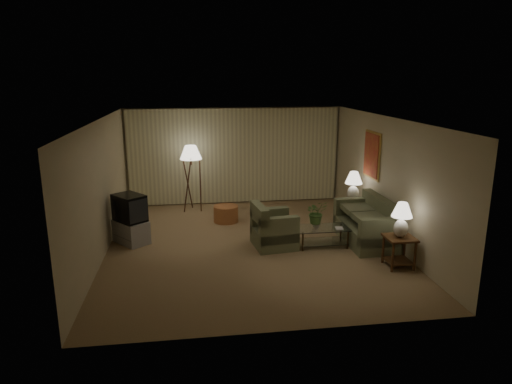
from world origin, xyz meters
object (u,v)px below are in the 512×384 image
ottoman (226,214)px  side_table_near (399,246)px  coffee_table (322,234)px  vase (316,224)px  armchair (274,230)px  floor_lamp (192,177)px  tv_cabinet (131,232)px  table_lamp_near (402,217)px  sofa (365,225)px  table_lamp_far (354,184)px  side_table_far (352,209)px  crt_tv (129,208)px

ottoman → side_table_near: bearing=-46.7°
coffee_table → vase: bearing=180.0°
armchair → floor_lamp: 3.44m
tv_cabinet → table_lamp_near: bearing=29.2°
ottoman → vase: (1.76, -1.98, 0.29)m
armchair → tv_cabinet: 3.11m
sofa → coffee_table: sofa is taller
sofa → coffee_table: size_ratio=1.60×
armchair → tv_cabinet: bearing=70.9°
sofa → armchair: bearing=-91.6°
sofa → table_lamp_far: size_ratio=2.48×
sofa → ottoman: size_ratio=2.91×
table_lamp_near → ottoman: bearing=133.3°
side_table_far → vase: side_table_far is taller
armchair → coffee_table: armchair is taller
floor_lamp → vase: bearing=-50.0°
side_table_near → vase: side_table_near is taller
sofa → table_lamp_near: size_ratio=2.64×
table_lamp_far → floor_lamp: bearing=155.9°
side_table_far → floor_lamp: (-3.86, 1.72, 0.53)m
floor_lamp → table_lamp_near: bearing=-48.2°
table_lamp_near → ottoman: table_lamp_near is taller
table_lamp_far → tv_cabinet: (-5.20, -0.56, -0.77)m
crt_tv → side_table_far: bearing=56.8°
table_lamp_far → sofa: bearing=-96.8°
table_lamp_far → crt_tv: size_ratio=0.86×
tv_cabinet → crt_tv: crt_tv is taller
crt_tv → ottoman: 2.53m
side_table_near → side_table_far: 2.60m
side_table_near → tv_cabinet: size_ratio=0.66×
side_table_far → table_lamp_near: 2.67m
table_lamp_far → tv_cabinet: table_lamp_far is taller
crt_tv → side_table_near: bearing=29.2°
side_table_far → coffee_table: size_ratio=0.54×
sofa → vase: size_ratio=11.09×
crt_tv → vase: 4.00m
side_table_near → coffee_table: size_ratio=0.54×
sofa → vase: 1.14m
side_table_near → ottoman: side_table_near is taller
armchair → tv_cabinet: armchair is taller
ottoman → coffee_table: bearing=-46.1°
tv_cabinet → ottoman: size_ratio=1.49×
coffee_table → ottoman: bearing=133.9°
sofa → floor_lamp: floor_lamp is taller
armchair → table_lamp_far: size_ratio=1.51×
side_table_near → table_lamp_far: 2.67m
armchair → sofa: bearing=-98.2°
coffee_table → tv_cabinet: (-4.07, 0.79, -0.03)m
armchair → ottoman: bearing=18.6°
sofa → tv_cabinet: sofa is taller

